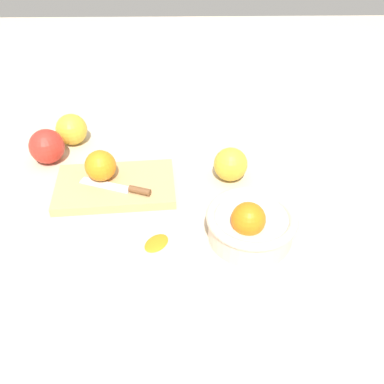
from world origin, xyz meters
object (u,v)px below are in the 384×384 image
at_px(apple_mid_left, 231,164).
at_px(apple_front_right, 47,146).
at_px(bowl, 251,224).
at_px(knife, 125,188).
at_px(apple_front_right_2, 72,129).
at_px(orange_on_board, 100,166).
at_px(cutting_board, 115,186).

bearing_deg(apple_mid_left, apple_front_right, -10.22).
xyz_separation_m(bowl, knife, (0.24, -0.12, -0.01)).
distance_m(apple_mid_left, apple_front_right_2, 0.40).
relative_size(orange_on_board, apple_mid_left, 0.89).
bearing_deg(apple_front_right_2, knife, 124.91).
bearing_deg(orange_on_board, bowl, 150.51).
bearing_deg(apple_front_right_2, apple_front_right, 63.35).
bearing_deg(apple_mid_left, bowl, 95.95).
xyz_separation_m(bowl, apple_mid_left, (0.02, -0.18, 0.00)).
xyz_separation_m(bowl, cutting_board, (0.26, -0.15, -0.03)).
bearing_deg(bowl, apple_mid_left, -84.05).
bearing_deg(knife, apple_front_right, -35.73).
bearing_deg(bowl, apple_front_right, -31.22).
distance_m(knife, apple_front_right_2, 0.26).
relative_size(cutting_board, apple_front_right, 3.13).
xyz_separation_m(knife, apple_front_right, (0.19, -0.13, 0.02)).
bearing_deg(apple_mid_left, knife, 15.66).
xyz_separation_m(orange_on_board, knife, (-0.05, 0.04, -0.03)).
distance_m(orange_on_board, apple_front_right, 0.17).
xyz_separation_m(orange_on_board, apple_mid_left, (-0.27, -0.02, -0.01)).
bearing_deg(apple_mid_left, apple_front_right_2, -22.34).
distance_m(orange_on_board, apple_front_right_2, 0.20).
height_order(bowl, knife, bowl).
xyz_separation_m(cutting_board, apple_front_right_2, (0.12, -0.19, 0.03)).
relative_size(knife, apple_mid_left, 2.10).
bearing_deg(orange_on_board, apple_front_right, -34.70).
xyz_separation_m(cutting_board, orange_on_board, (0.03, -0.02, 0.04)).
bearing_deg(knife, apple_mid_left, -164.34).
relative_size(knife, apple_front_right, 1.94).
height_order(knife, apple_mid_left, apple_mid_left).
distance_m(bowl, knife, 0.27).
relative_size(cutting_board, apple_front_right_2, 3.31).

